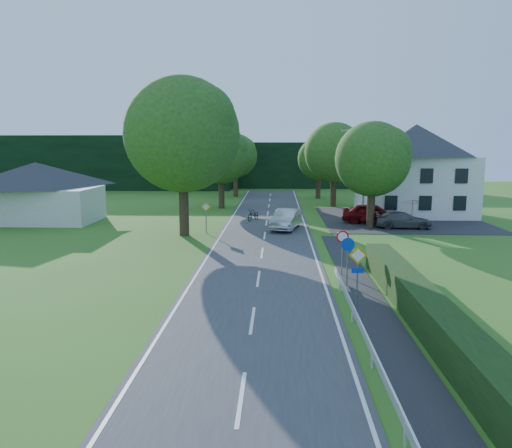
{
  "coord_description": "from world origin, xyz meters",
  "views": [
    {
      "loc": [
        0.94,
        -12.41,
        6.77
      ],
      "look_at": [
        -0.3,
        16.05,
        2.18
      ],
      "focal_mm": 35.0,
      "sensor_mm": 36.0,
      "label": 1
    }
  ],
  "objects_px": {
    "streetlight": "(362,172)",
    "parked_car_red": "(372,214)",
    "moving_car": "(286,219)",
    "parked_car_grey": "(403,220)",
    "parasol": "(412,210)",
    "motorcycle": "(253,215)",
    "parked_car_silver_a": "(389,206)"
  },
  "relations": [
    {
      "from": "parked_car_grey",
      "to": "parasol",
      "type": "distance_m",
      "value": 4.48
    },
    {
      "from": "motorcycle",
      "to": "parked_car_silver_a",
      "type": "distance_m",
      "value": 13.91
    },
    {
      "from": "streetlight",
      "to": "parked_car_red",
      "type": "bearing_deg",
      "value": 6.45
    },
    {
      "from": "parked_car_red",
      "to": "parked_car_grey",
      "type": "distance_m",
      "value": 3.07
    },
    {
      "from": "streetlight",
      "to": "moving_car",
      "type": "distance_m",
      "value": 8.01
    },
    {
      "from": "motorcycle",
      "to": "parked_car_red",
      "type": "relative_size",
      "value": 0.4
    },
    {
      "from": "streetlight",
      "to": "parked_car_silver_a",
      "type": "xyz_separation_m",
      "value": [
        3.76,
        6.24,
        -3.67
      ]
    },
    {
      "from": "parked_car_grey",
      "to": "motorcycle",
      "type": "bearing_deg",
      "value": 78.06
    },
    {
      "from": "parasol",
      "to": "parked_car_red",
      "type": "bearing_deg",
      "value": -154.95
    },
    {
      "from": "parked_car_red",
      "to": "parked_car_grey",
      "type": "xyz_separation_m",
      "value": [
        2.04,
        -2.28,
        -0.2
      ]
    },
    {
      "from": "streetlight",
      "to": "parked_car_grey",
      "type": "relative_size",
      "value": 1.78
    },
    {
      "from": "parasol",
      "to": "moving_car",
      "type": "bearing_deg",
      "value": -155.97
    },
    {
      "from": "motorcycle",
      "to": "streetlight",
      "type": "bearing_deg",
      "value": 15.55
    },
    {
      "from": "streetlight",
      "to": "parked_car_red",
      "type": "distance_m",
      "value": 3.7
    },
    {
      "from": "parked_car_silver_a",
      "to": "parked_car_grey",
      "type": "bearing_deg",
      "value": 173.98
    },
    {
      "from": "parked_car_red",
      "to": "parasol",
      "type": "xyz_separation_m",
      "value": [
        3.86,
        1.8,
        0.1
      ]
    },
    {
      "from": "streetlight",
      "to": "parasol",
      "type": "relative_size",
      "value": 3.78
    },
    {
      "from": "streetlight",
      "to": "moving_car",
      "type": "height_order",
      "value": "streetlight"
    },
    {
      "from": "parasol",
      "to": "streetlight",
      "type": "bearing_deg",
      "value": -158.39
    },
    {
      "from": "moving_car",
      "to": "parked_car_grey",
      "type": "bearing_deg",
      "value": 18.67
    },
    {
      "from": "parked_car_red",
      "to": "parasol",
      "type": "height_order",
      "value": "parasol"
    },
    {
      "from": "motorcycle",
      "to": "moving_car",
      "type": "bearing_deg",
      "value": -33.76
    },
    {
      "from": "moving_car",
      "to": "parked_car_grey",
      "type": "relative_size",
      "value": 1.07
    },
    {
      "from": "streetlight",
      "to": "parked_car_silver_a",
      "type": "relative_size",
      "value": 1.75
    },
    {
      "from": "motorcycle",
      "to": "parasol",
      "type": "relative_size",
      "value": 0.93
    },
    {
      "from": "streetlight",
      "to": "motorcycle",
      "type": "xyz_separation_m",
      "value": [
        -9.26,
        1.34,
        -3.9
      ]
    },
    {
      "from": "parasol",
      "to": "motorcycle",
      "type": "bearing_deg",
      "value": -177.66
    },
    {
      "from": "moving_car",
      "to": "parked_car_grey",
      "type": "distance_m",
      "value": 9.49
    },
    {
      "from": "parked_car_red",
      "to": "parasol",
      "type": "bearing_deg",
      "value": -49.74
    },
    {
      "from": "streetlight",
      "to": "parasol",
      "type": "distance_m",
      "value": 6.25
    },
    {
      "from": "moving_car",
      "to": "parked_car_grey",
      "type": "height_order",
      "value": "moving_car"
    },
    {
      "from": "motorcycle",
      "to": "parasol",
      "type": "xyz_separation_m",
      "value": [
        14.09,
        0.58,
        0.43
      ]
    }
  ]
}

